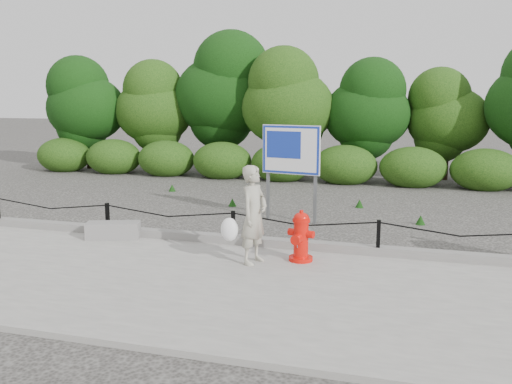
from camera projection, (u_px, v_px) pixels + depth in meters
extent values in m
plane|color=#2D2B28|center=(233.00, 248.00, 9.59)|extent=(90.00, 90.00, 0.00)
cube|color=gray|center=(189.00, 283.00, 7.69)|extent=(14.00, 4.00, 0.08)
cube|color=slate|center=(234.00, 239.00, 9.61)|extent=(14.00, 0.22, 0.14)
cube|color=black|center=(108.00, 219.00, 10.21)|extent=(0.06, 0.06, 0.60)
cube|color=black|center=(233.00, 228.00, 9.52)|extent=(0.06, 0.06, 0.60)
cube|color=black|center=(378.00, 238.00, 8.84)|extent=(0.06, 0.06, 0.60)
cylinder|color=black|center=(50.00, 204.00, 10.51)|extent=(2.50, 0.02, 0.02)
cylinder|color=black|center=(168.00, 211.00, 9.83)|extent=(2.50, 0.02, 0.02)
cylinder|color=black|center=(303.00, 220.00, 9.14)|extent=(2.50, 0.02, 0.02)
cylinder|color=black|center=(461.00, 230.00, 8.45)|extent=(2.50, 0.02, 0.02)
cylinder|color=black|center=(88.00, 142.00, 19.87)|extent=(0.18, 0.18, 1.99)
ellipsoid|color=#194F12|center=(86.00, 103.00, 19.63)|extent=(2.94, 2.54, 3.18)
cylinder|color=black|center=(155.00, 143.00, 19.57)|extent=(0.18, 0.18, 1.91)
ellipsoid|color=#194F12|center=(154.00, 106.00, 19.34)|extent=(2.82, 2.44, 3.05)
cylinder|color=black|center=(224.00, 138.00, 19.22)|extent=(0.18, 0.18, 2.38)
ellipsoid|color=#194F12|center=(223.00, 90.00, 18.93)|extent=(3.52, 3.04, 3.80)
cylinder|color=black|center=(287.00, 146.00, 17.81)|extent=(0.18, 0.18, 2.06)
ellipsoid|color=#194F12|center=(288.00, 101.00, 17.56)|extent=(3.05, 2.64, 3.30)
cylinder|color=black|center=(365.00, 150.00, 17.52)|extent=(0.18, 0.18, 1.88)
ellipsoid|color=#194F12|center=(367.00, 108.00, 17.29)|extent=(2.78, 2.40, 3.00)
cylinder|color=black|center=(446.00, 153.00, 17.22)|extent=(0.18, 0.18, 1.73)
ellipsoid|color=#194F12|center=(449.00, 115.00, 17.01)|extent=(2.55, 2.21, 2.76)
cylinder|color=red|center=(301.00, 258.00, 8.62)|extent=(0.46, 0.46, 0.06)
cylinder|color=red|center=(301.00, 239.00, 8.57)|extent=(0.28, 0.28, 0.57)
cylinder|color=red|center=(301.00, 220.00, 8.51)|extent=(0.33, 0.33, 0.05)
ellipsoid|color=red|center=(301.00, 218.00, 8.51)|extent=(0.29, 0.29, 0.18)
cylinder|color=red|center=(301.00, 212.00, 8.49)|extent=(0.08, 0.08, 0.05)
cylinder|color=red|center=(292.00, 232.00, 8.63)|extent=(0.13, 0.14, 0.12)
cylinder|color=red|center=(310.00, 234.00, 8.47)|extent=(0.13, 0.14, 0.12)
cylinder|color=red|center=(297.00, 240.00, 8.41)|extent=(0.18, 0.16, 0.16)
cylinder|color=slate|center=(297.00, 244.00, 8.45)|extent=(0.01, 0.06, 0.12)
imported|color=#A19D8A|center=(254.00, 215.00, 8.37)|extent=(0.51, 0.64, 1.54)
ellipsoid|color=white|center=(229.00, 230.00, 8.36)|extent=(0.28, 0.22, 0.37)
cube|color=gray|center=(113.00, 230.00, 9.93)|extent=(1.01, 0.62, 0.31)
cube|color=slate|center=(268.00, 172.00, 11.71)|extent=(0.07, 0.07, 2.06)
cube|color=slate|center=(316.00, 175.00, 11.25)|extent=(0.07, 0.07, 2.06)
cube|color=white|center=(291.00, 150.00, 11.35)|extent=(1.28, 0.25, 1.03)
cube|color=#1630A3|center=(290.00, 150.00, 11.33)|extent=(1.25, 0.21, 1.00)
cube|color=#1630A3|center=(284.00, 145.00, 11.37)|extent=(0.76, 0.13, 0.57)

